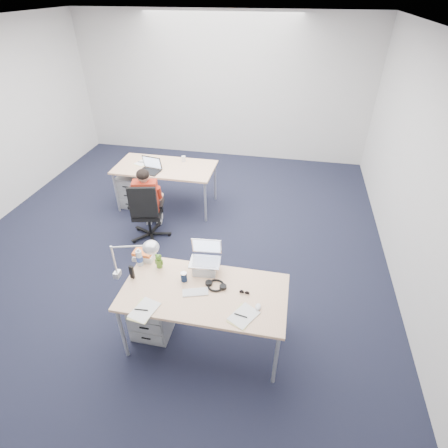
% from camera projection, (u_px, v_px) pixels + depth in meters
% --- Properties ---
extents(floor, '(7.00, 7.00, 0.00)m').
position_uv_depth(floor, '(172.00, 249.00, 5.05)').
color(floor, black).
rests_on(floor, ground).
extents(room, '(6.02, 7.02, 2.80)m').
position_uv_depth(room, '(160.00, 135.00, 4.08)').
color(room, silver).
rests_on(room, ground).
extents(desk_near, '(1.60, 0.80, 0.73)m').
position_uv_depth(desk_near, '(204.00, 294.00, 3.40)').
color(desk_near, '#DDA97F').
rests_on(desk_near, ground).
extents(desk_far, '(1.60, 0.80, 0.73)m').
position_uv_depth(desk_far, '(165.00, 169.00, 5.67)').
color(desk_far, '#DDA97F').
rests_on(desk_far, ground).
extents(office_chair, '(0.71, 0.71, 0.95)m').
position_uv_depth(office_chair, '(149.00, 222.00, 5.14)').
color(office_chair, black).
rests_on(office_chair, ground).
extents(seated_person, '(0.42, 0.64, 1.10)m').
position_uv_depth(seated_person, '(148.00, 200.00, 5.11)').
color(seated_person, '#B12D19').
rests_on(seated_person, ground).
extents(drawer_pedestal_near, '(0.40, 0.50, 0.55)m').
position_uv_depth(drawer_pedestal_near, '(153.00, 309.00, 3.77)').
color(drawer_pedestal_near, '#96999B').
rests_on(drawer_pedestal_near, ground).
extents(drawer_pedestal_far, '(0.40, 0.50, 0.55)m').
position_uv_depth(drawer_pedestal_far, '(133.00, 189.00, 5.97)').
color(drawer_pedestal_far, '#96999B').
rests_on(drawer_pedestal_far, ground).
extents(silver_laptop, '(0.33, 0.27, 0.32)m').
position_uv_depth(silver_laptop, '(205.00, 259.00, 3.51)').
color(silver_laptop, silver).
rests_on(silver_laptop, desk_near).
extents(wireless_keyboard, '(0.27, 0.17, 0.01)m').
position_uv_depth(wireless_keyboard, '(195.00, 292.00, 3.35)').
color(wireless_keyboard, white).
rests_on(wireless_keyboard, desk_near).
extents(computer_mouse, '(0.05, 0.09, 0.03)m').
position_uv_depth(computer_mouse, '(258.00, 307.00, 3.19)').
color(computer_mouse, white).
rests_on(computer_mouse, desk_near).
extents(headphones, '(0.24, 0.20, 0.04)m').
position_uv_depth(headphones, '(216.00, 285.00, 3.41)').
color(headphones, black).
rests_on(headphones, desk_near).
extents(can_koozie, '(0.08, 0.08, 0.10)m').
position_uv_depth(can_koozie, '(184.00, 277.00, 3.46)').
color(can_koozie, '#14223F').
rests_on(can_koozie, desk_near).
extents(water_bottle, '(0.07, 0.07, 0.21)m').
position_uv_depth(water_bottle, '(139.00, 257.00, 3.62)').
color(water_bottle, silver).
rests_on(water_bottle, desk_near).
extents(bear_figurine, '(0.10, 0.09, 0.17)m').
position_uv_depth(bear_figurine, '(159.00, 261.00, 3.61)').
color(bear_figurine, '#356D1D').
rests_on(bear_figurine, desk_near).
extents(book_stack, '(0.24, 0.20, 0.10)m').
position_uv_depth(book_stack, '(144.00, 255.00, 3.74)').
color(book_stack, silver).
rests_on(book_stack, desk_near).
extents(cordless_phone, '(0.04, 0.03, 0.15)m').
position_uv_depth(cordless_phone, '(132.00, 272.00, 3.48)').
color(cordless_phone, black).
rests_on(cordless_phone, desk_near).
extents(papers_left, '(0.24, 0.30, 0.01)m').
position_uv_depth(papers_left, '(143.00, 311.00, 3.16)').
color(papers_left, '#DDD480').
rests_on(papers_left, desk_near).
extents(papers_right, '(0.28, 0.32, 0.01)m').
position_uv_depth(papers_right, '(243.00, 316.00, 3.11)').
color(papers_right, '#DDD480').
rests_on(papers_right, desk_near).
extents(sunglasses, '(0.10, 0.05, 0.02)m').
position_uv_depth(sunglasses, '(244.00, 292.00, 3.34)').
color(sunglasses, black).
rests_on(sunglasses, desk_near).
extents(desk_lamp, '(0.49, 0.29, 0.53)m').
position_uv_depth(desk_lamp, '(128.00, 259.00, 3.36)').
color(desk_lamp, silver).
rests_on(desk_lamp, desk_near).
extents(dark_laptop, '(0.37, 0.36, 0.23)m').
position_uv_depth(dark_laptop, '(148.00, 165.00, 5.41)').
color(dark_laptop, black).
rests_on(dark_laptop, desk_far).
extents(far_cup, '(0.08, 0.08, 0.09)m').
position_uv_depth(far_cup, '(184.00, 159.00, 5.77)').
color(far_cup, white).
rests_on(far_cup, desk_far).
extents(far_papers, '(0.25, 0.30, 0.01)m').
position_uv_depth(far_papers, '(142.00, 163.00, 5.75)').
color(far_papers, white).
rests_on(far_papers, desk_far).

